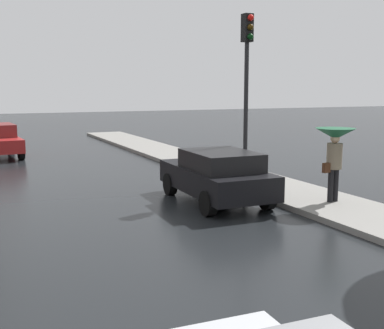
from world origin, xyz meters
The scene contains 3 objects.
car_black_mid_road centered at (2.84, 10.08, 0.72)m, with size 1.90×3.86×1.36m.
pedestrian_with_umbrella_near centered at (5.21, 8.41, 1.59)m, with size 0.97×0.97×1.83m.
traffic_light centered at (4.18, 10.89, 3.43)m, with size 0.26×0.39×4.79m.
Camera 1 is at (-2.99, -0.97, 2.94)m, focal length 45.98 mm.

